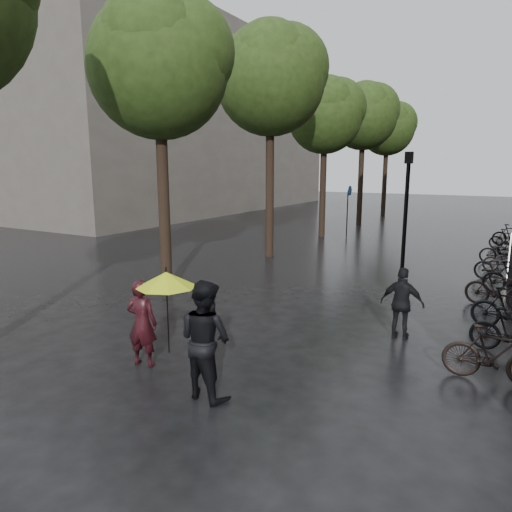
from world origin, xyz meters
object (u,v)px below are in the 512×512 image
Objects in this scene: pedestrian_walking at (402,303)px; lamp_post at (406,208)px; person_black at (205,339)px; parked_bicycles at (508,268)px; person_burgundy at (142,323)px.

lamp_post reaches higher than pedestrian_walking.
person_black is 11.22m from parked_bicycles.
person_burgundy is 0.10× the size of parked_bicycles.
lamp_post is at bearing -90.59° from person_black.
person_burgundy is 8.28m from lamp_post.
person_burgundy reaches higher than parked_bicycles.
person_black is 0.47× the size of lamp_post.
person_black reaches higher than person_burgundy.
person_black is at bearing -110.42° from parked_bicycles.
person_burgundy is 1.71m from person_black.
parked_bicycles is at bearing -105.62° from pedestrian_walking.
person_black is (1.66, -0.36, 0.14)m from person_burgundy.
person_black is at bearing 62.66° from pedestrian_walking.
pedestrian_walking is at bearing -105.70° from parked_bicycles.
person_black reaches higher than pedestrian_walking.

